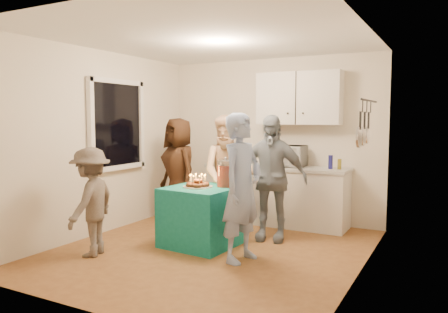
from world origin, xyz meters
The scene contains 19 objects.
floor centered at (0.00, 0.00, 0.00)m, with size 4.00×4.00×0.00m, color brown.
ceiling centered at (0.00, 0.00, 2.60)m, with size 4.00×4.00×0.00m, color white.
back_wall centered at (0.00, 2.00, 1.30)m, with size 3.60×3.60×0.00m, color silver.
left_wall centered at (-1.80, 0.00, 1.30)m, with size 4.00×4.00×0.00m, color silver.
right_wall centered at (1.80, 0.00, 1.30)m, with size 4.00×4.00×0.00m, color silver.
window_night centered at (-1.77, 0.30, 1.55)m, with size 0.04×1.00×1.20m, color black.
counter centered at (0.20, 1.70, 0.43)m, with size 2.20×0.58×0.86m, color white.
countertop centered at (0.20, 1.70, 0.89)m, with size 2.24×0.62×0.05m, color beige.
upper_cabinet centered at (0.50, 1.85, 1.95)m, with size 1.30×0.30×0.80m, color white.
pot_rack centered at (1.72, 0.70, 1.60)m, with size 0.12×1.00×0.60m, color black.
microwave centered at (0.36, 1.70, 1.07)m, with size 0.58×0.39×0.32m, color white.
party_table centered at (-0.22, 0.14, 0.38)m, with size 0.85×0.85×0.76m, color #127870.
donut_cake centered at (-0.26, 0.11, 0.85)m, with size 0.38×0.38×0.18m, color #381C0C, non-canonical shape.
punch_jar centered at (0.04, 0.32, 0.93)m, with size 0.22×0.22×0.34m, color red.
man_birthday centered at (0.51, -0.17, 0.85)m, with size 0.62×0.41×1.71m, color #8CA1CC.
woman_back_left centered at (-1.18, 1.05, 0.82)m, with size 0.81×0.53×1.65m, color #4F2C16.
woman_back_center centered at (-0.17, 0.84, 0.85)m, with size 0.82×0.64×1.69m, color tan.
woman_back_right centered at (0.47, 0.80, 0.85)m, with size 0.99×0.41×1.69m, color #0F1F32.
child_near_left centered at (-1.17, -0.84, 0.65)m, with size 0.84×0.48×1.30m, color #4F453F.
Camera 1 is at (2.66, -4.62, 1.64)m, focal length 35.00 mm.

